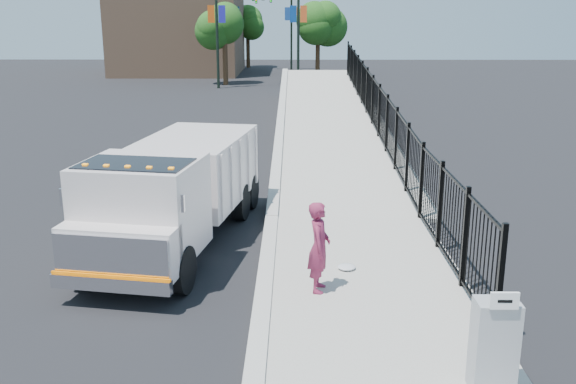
{
  "coord_description": "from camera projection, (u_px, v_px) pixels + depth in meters",
  "views": [
    {
      "loc": [
        0.53,
        -10.69,
        4.85
      ],
      "look_at": [
        0.41,
        2.0,
        1.31
      ],
      "focal_mm": 40.0,
      "sensor_mm": 36.0,
      "label": 1
    }
  ],
  "objects": [
    {
      "name": "arrow_sign",
      "position": [
        505.0,
        301.0,
        7.8
      ],
      "size": [
        0.35,
        0.04,
        0.22
      ],
      "primitive_type": "cube",
      "color": "white",
      "rests_on": "utility_cabinet"
    },
    {
      "name": "utility_cabinet",
      "position": [
        494.0,
        346.0,
        8.21
      ],
      "size": [
        0.55,
        0.4,
        1.25
      ],
      "primitive_type": "cube",
      "color": "gray",
      "rests_on": "sidewalk"
    },
    {
      "name": "sidewalk",
      "position": [
        386.0,
        343.0,
        9.65
      ],
      "size": [
        3.55,
        12.0,
        0.12
      ],
      "primitive_type": "cube",
      "color": "#9E998E",
      "rests_on": "ground"
    },
    {
      "name": "ramp",
      "position": [
        332.0,
        133.0,
        27.0
      ],
      "size": [
        3.95,
        24.06,
        3.19
      ],
      "primitive_type": "cube",
      "rotation": [
        0.06,
        0.0,
        0.0
      ],
      "color": "#9E998E",
      "rests_on": "ground"
    },
    {
      "name": "iron_fence",
      "position": [
        378.0,
        128.0,
        22.89
      ],
      "size": [
        0.1,
        28.0,
        1.8
      ],
      "primitive_type": "cube",
      "color": "black",
      "rests_on": "ground"
    },
    {
      "name": "worker",
      "position": [
        319.0,
        247.0,
        11.15
      ],
      "size": [
        0.45,
        0.63,
        1.62
      ],
      "primitive_type": "imported",
      "rotation": [
        0.0,
        0.0,
        1.46
      ],
      "color": "maroon",
      "rests_on": "sidewalk"
    },
    {
      "name": "curb",
      "position": [
        258.0,
        342.0,
        9.66
      ],
      "size": [
        0.3,
        12.0,
        0.16
      ],
      "primitive_type": "cube",
      "color": "#ADAAA3",
      "rests_on": "ground"
    },
    {
      "name": "light_pole_3",
      "position": [
        288.0,
        19.0,
        55.6
      ],
      "size": [
        3.78,
        0.22,
        8.0
      ],
      "color": "black",
      "rests_on": "ground"
    },
    {
      "name": "light_pole_2",
      "position": [
        236.0,
        20.0,
        50.51
      ],
      "size": [
        3.77,
        0.22,
        8.0
      ],
      "color": "black",
      "rests_on": "ground"
    },
    {
      "name": "tree_2",
      "position": [
        248.0,
        23.0,
        58.31
      ],
      "size": [
        2.74,
        2.74,
        5.37
      ],
      "color": "#382314",
      "rests_on": "ground"
    },
    {
      "name": "tree_1",
      "position": [
        318.0,
        25.0,
        50.03
      ],
      "size": [
        2.85,
        2.85,
        5.42
      ],
      "color": "#382314",
      "rests_on": "ground"
    },
    {
      "name": "light_pole_1",
      "position": [
        294.0,
        21.0,
        43.38
      ],
      "size": [
        3.78,
        0.22,
        8.0
      ],
      "color": "black",
      "rests_on": "ground"
    },
    {
      "name": "tree_0",
      "position": [
        224.0,
        27.0,
        43.96
      ],
      "size": [
        2.87,
        2.87,
        5.44
      ],
      "color": "#382314",
      "rests_on": "ground"
    },
    {
      "name": "truck",
      "position": [
        174.0,
        188.0,
        13.54
      ],
      "size": [
        3.2,
        6.96,
        2.3
      ],
      "rotation": [
        0.0,
        0.0,
        -0.17
      ],
      "color": "black",
      "rests_on": "ground"
    },
    {
      "name": "debris",
      "position": [
        346.0,
        267.0,
        12.28
      ],
      "size": [
        0.35,
        0.35,
        0.09
      ],
      "primitive_type": "ellipsoid",
      "color": "silver",
      "rests_on": "sidewalk"
    },
    {
      "name": "light_pole_0",
      "position": [
        221.0,
        21.0,
        41.78
      ],
      "size": [
        3.77,
        0.22,
        8.0
      ],
      "color": "black",
      "rests_on": "ground"
    },
    {
      "name": "ground",
      "position": [
        264.0,
        291.0,
        11.61
      ],
      "size": [
        120.0,
        120.0,
        0.0
      ],
      "primitive_type": "plane",
      "color": "black",
      "rests_on": "ground"
    },
    {
      "name": "building",
      "position": [
        179.0,
        24.0,
        52.99
      ],
      "size": [
        10.0,
        10.0,
        8.0
      ],
      "primitive_type": "cube",
      "color": "#8C664C",
      "rests_on": "ground"
    }
  ]
}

